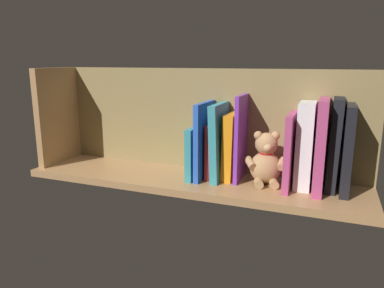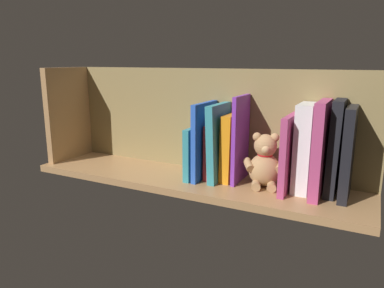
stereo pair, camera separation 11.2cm
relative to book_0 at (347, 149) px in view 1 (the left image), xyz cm
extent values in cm
cube|color=#A87A4C|center=(44.69, 2.89, -13.45)|extent=(107.35, 26.02, 2.20)
cube|color=olive|center=(44.69, -7.87, 4.50)|extent=(107.35, 1.50, 33.69)
cube|color=#A87A4C|center=(96.37, 2.89, 4.50)|extent=(2.40, 20.02, 33.69)
cube|color=black|center=(0.00, 0.00, 0.00)|extent=(2.47, 13.44, 24.69)
cube|color=black|center=(3.37, -1.13, 0.77)|extent=(3.28, 11.18, 26.28)
cube|color=#B23F72|center=(6.85, 1.10, 0.65)|extent=(2.68, 15.63, 25.99)
cube|color=silver|center=(11.18, -0.75, 0.05)|extent=(4.52, 11.75, 24.80)
cube|color=#B23F72|center=(15.10, 1.25, -1.52)|extent=(1.84, 15.94, 21.65)
ellipsoid|color=tan|center=(22.05, 0.44, -7.51)|extent=(11.11, 10.44, 9.68)
sphere|color=tan|center=(22.05, 0.44, -0.17)|extent=(6.66, 6.66, 6.66)
sphere|color=tan|center=(19.65, -0.25, 2.32)|extent=(2.57, 2.57, 2.57)
sphere|color=tan|center=(24.45, 1.13, 2.32)|extent=(2.57, 2.57, 2.57)
sphere|color=tan|center=(21.27, 3.16, -0.67)|extent=(2.57, 2.57, 2.57)
cylinder|color=tan|center=(17.30, 0.34, -5.81)|extent=(2.60, 4.90, 3.58)
cylinder|color=tan|center=(26.14, 2.87, -5.81)|extent=(4.63, 5.18, 3.58)
cylinder|color=tan|center=(18.82, 3.79, -11.06)|extent=(3.47, 4.20, 2.57)
cylinder|color=tan|center=(23.01, 4.99, -11.06)|extent=(3.47, 4.20, 2.57)
torus|color=red|center=(22.05, 0.44, -2.82)|extent=(5.46, 5.46, 0.76)
cube|color=purple|center=(29.99, -0.41, 0.76)|extent=(1.21, 12.62, 26.22)
cube|color=orange|center=(32.91, -0.73, -2.13)|extent=(3.48, 11.97, 20.48)
cube|color=teal|center=(36.38, 0.73, -0.61)|extent=(3.23, 14.90, 23.54)
cube|color=red|center=(38.97, -0.60, -3.81)|extent=(1.39, 12.25, 17.07)
cube|color=blue|center=(41.18, 1.23, -0.48)|extent=(1.56, 15.90, 23.74)
cube|color=teal|center=(43.71, 1.22, -4.25)|extent=(2.01, 15.89, 16.18)
camera|label=1|loc=(5.09, 105.14, 23.99)|focal=33.78mm
camera|label=2|loc=(-5.17, 100.54, 23.99)|focal=33.78mm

